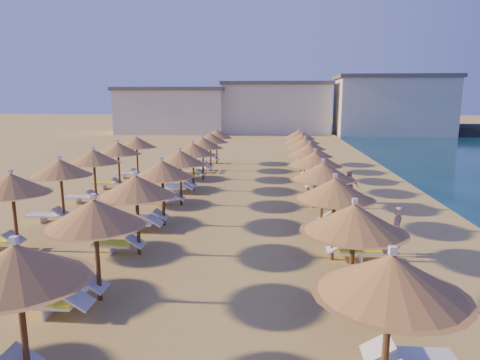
# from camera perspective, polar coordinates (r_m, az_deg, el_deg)

# --- Properties ---
(ground) EXTENTS (220.00, 220.00, 0.00)m
(ground) POSITION_cam_1_polar(r_m,az_deg,el_deg) (16.86, -1.39, -6.95)
(ground) COLOR tan
(ground) RESTS_ON ground
(hotel_blocks) EXTENTS (46.43, 10.88, 8.10)m
(hotel_blocks) POSITION_cam_1_polar(r_m,az_deg,el_deg) (62.07, 6.23, 9.61)
(hotel_blocks) COLOR silver
(hotel_blocks) RESTS_ON ground
(parasol_row_east) EXTENTS (2.59, 35.69, 2.84)m
(parasol_row_east) POSITION_cam_1_polar(r_m,az_deg,el_deg) (17.01, 11.01, 1.03)
(parasol_row_east) COLOR brown
(parasol_row_east) RESTS_ON ground
(parasol_row_west) EXTENTS (2.59, 35.69, 2.84)m
(parasol_row_west) POSITION_cam_1_polar(r_m,az_deg,el_deg) (17.48, -10.33, 1.31)
(parasol_row_west) COLOR brown
(parasol_row_west) RESTS_ON ground
(parasol_row_inland) EXTENTS (2.59, 22.45, 2.84)m
(parasol_row_inland) POSITION_cam_1_polar(r_m,az_deg,el_deg) (19.02, -22.85, 1.40)
(parasol_row_inland) COLOR brown
(parasol_row_inland) RESTS_ON ground
(loungers) EXTENTS (13.80, 34.61, 0.66)m
(loungers) POSITION_cam_1_polar(r_m,az_deg,el_deg) (17.49, -4.29, -5.13)
(loungers) COLOR white
(loungers) RESTS_ON ground
(beachgoer_c) EXTENTS (1.04, 0.66, 1.65)m
(beachgoer_c) POSITION_cam_1_polar(r_m,az_deg,el_deg) (21.85, 14.27, -0.87)
(beachgoer_c) COLOR tan
(beachgoer_c) RESTS_ON ground
(beachgoer_a) EXTENTS (0.52, 0.68, 1.67)m
(beachgoer_a) POSITION_cam_1_polar(r_m,az_deg,el_deg) (15.15, 20.14, -6.44)
(beachgoer_a) COLOR tan
(beachgoer_a) RESTS_ON ground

